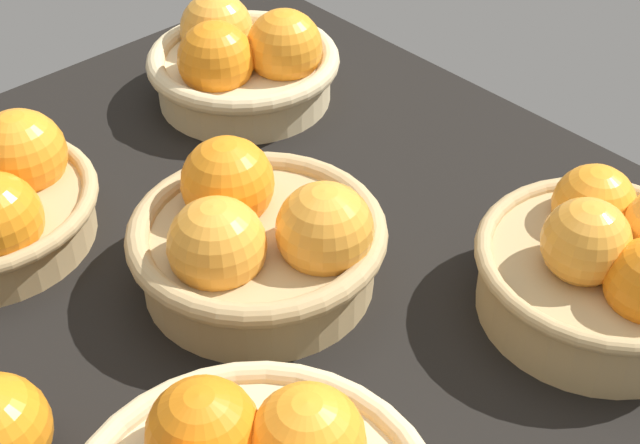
{
  "coord_description": "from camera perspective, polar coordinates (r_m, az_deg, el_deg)",
  "views": [
    {
      "loc": [
        -48.23,
        39.25,
        57.96
      ],
      "look_at": [
        -2.39,
        -3.11,
        7.0
      ],
      "focal_mm": 52.76,
      "sensor_mm": 36.0,
      "label": 1
    }
  ],
  "objects": [
    {
      "name": "market_tray",
      "position": [
        0.84,
        -2.67,
        -3.06
      ],
      "size": [
        84.0,
        72.0,
        3.0
      ],
      "primitive_type": "cube",
      "color": "black",
      "rests_on": "ground"
    },
    {
      "name": "basket_center",
      "position": [
        0.78,
        -3.84,
        -1.05
      ],
      "size": [
        21.67,
        21.67,
        11.6
      ],
      "color": "tan",
      "rests_on": "market_tray"
    },
    {
      "name": "basket_near_right",
      "position": [
        1.03,
        -4.76,
        9.64
      ],
      "size": [
        20.8,
        20.8,
        10.89
      ],
      "color": "#D3BC8C",
      "rests_on": "market_tray"
    },
    {
      "name": "basket_near_left",
      "position": [
        0.78,
        17.06,
        -2.56
      ],
      "size": [
        20.77,
        20.77,
        11.75
      ],
      "color": "tan",
      "rests_on": "market_tray"
    }
  ]
}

